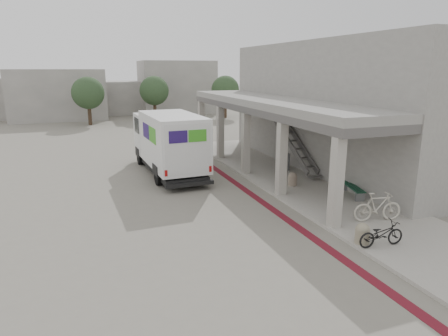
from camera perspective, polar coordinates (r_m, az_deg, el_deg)
name	(u,v)px	position (r m, az deg, el deg)	size (l,w,h in m)	color
ground	(241,205)	(16.81, 2.48, -5.32)	(120.00, 120.00, 0.00)	slate
bike_lane_stripe	(245,189)	(18.93, 2.96, -3.08)	(0.35, 40.00, 0.01)	maroon
sidewalk	(323,194)	(18.63, 13.95, -3.60)	(4.40, 28.00, 0.12)	gray
transit_building	(324,108)	(23.21, 14.09, 8.26)	(7.60, 17.00, 7.00)	gray
distant_backdrop	(105,93)	(50.71, -16.62, 10.22)	(28.00, 10.00, 6.50)	gray
tree_left	(88,93)	(42.71, -18.86, 10.09)	(3.20, 3.20, 4.80)	#38281C
tree_mid	(154,91)	(45.43, -9.94, 10.81)	(3.20, 3.20, 4.80)	#38281C
tree_right	(225,90)	(46.58, 0.19, 11.09)	(3.20, 3.20, 4.80)	#38281C
fedex_truck	(168,141)	(21.73, -7.97, 3.79)	(2.71, 7.83, 3.30)	black
bench	(353,189)	(18.44, 17.92, -2.85)	(0.87, 1.89, 0.43)	slate
bollard_near	(362,233)	(13.64, 19.16, -8.78)	(0.45, 0.45, 0.68)	gray
bollard_far	(292,179)	(19.36, 9.76, -1.53)	(0.43, 0.43, 0.65)	gray
utility_cabinet	(284,162)	(22.18, 8.51, 0.91)	(0.43, 0.57, 0.95)	slate
bicycle_black	(381,234)	(13.59, 21.56, -8.76)	(0.55, 1.57, 0.82)	black
bicycle_cream	(378,207)	(15.65, 21.10, -5.19)	(0.51, 1.82, 1.10)	beige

